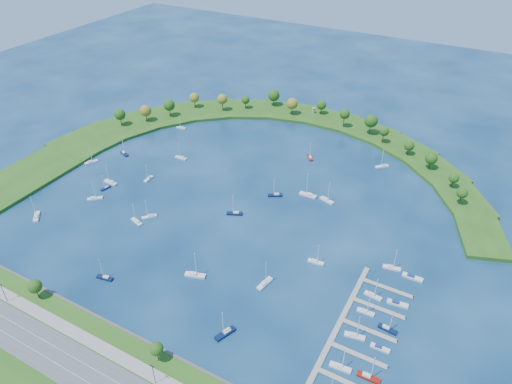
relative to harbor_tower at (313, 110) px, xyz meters
The scene contains 38 objects.
ground 120.73m from the harbor_tower, 85.67° to the right, with size 700.00×700.00×0.00m, color #072545.
south_shoreline 243.39m from the harbor_tower, 87.85° to the right, with size 420.00×43.10×11.60m.
breakwater 80.75m from the harbor_tower, 117.47° to the right, with size 286.74×247.64×2.00m.
breakwater_trees 36.05m from the harbor_tower, 114.91° to the right, with size 235.79×94.18×14.69m.
harbor_tower is the anchor object (origin of this frame).
dock_system 204.45m from the harbor_tower, 62.49° to the right, with size 24.28×82.00×1.60m.
moored_boat_0 204.26m from the harbor_tower, 113.00° to the right, with size 8.10×8.33×13.35m.
moored_boat_1 173.15m from the harbor_tower, 112.00° to the right, with size 7.74×7.33×12.25m.
moored_boat_2 168.21m from the harbor_tower, 100.32° to the right, with size 8.25×4.42×11.68m.
moored_boat_3 64.41m from the harbor_tower, 68.71° to the right, with size 6.35×7.48×11.35m.
moored_boat_4 184.18m from the harbor_tower, 83.90° to the right, with size 9.93×5.47×14.07m.
moored_boat_5 142.09m from the harbor_tower, 126.75° to the right, with size 7.99×4.81×11.37m.
moored_boat_6 106.96m from the harbor_tower, 68.47° to the right, with size 9.97×2.93×14.59m.
moored_boat_7 161.74m from the harbor_tower, 66.47° to the right, with size 7.90×2.89×11.36m.
moored_boat_8 99.59m from the harbor_tower, 138.72° to the right, with size 7.06×3.29×10.02m.
moored_boat_9 111.17m from the harbor_tower, 63.02° to the right, with size 9.07×4.98×12.85m.
moored_boat_10 204.74m from the harbor_tower, 94.32° to the right, with size 8.11×3.54×11.54m.
moored_boat_11 82.80m from the harbor_tower, 35.65° to the right, with size 7.79×7.62×12.52m.
moored_boat_12 179.45m from the harbor_tower, 73.83° to the right, with size 4.18×9.37×13.31m.
moored_boat_13 139.71m from the harbor_tower, 111.68° to the right, with size 2.30×7.18×10.44m.
moored_boat_14 209.84m from the harbor_tower, 76.50° to the right, with size 5.78×9.49×13.51m.
moored_boat_15 163.40m from the harbor_tower, 125.96° to the right, with size 5.99×8.51×12.32m.
moored_boat_16 134.92m from the harbor_tower, 85.11° to the right, with size 8.71×5.66×12.48m.
moored_boat_17 164.04m from the harbor_tower, 114.13° to the right, with size 3.32×6.75×9.55m.
moored_boat_18 111.84m from the harbor_tower, 116.16° to the right, with size 8.04×2.54×11.69m.
moored_boat_19 159.54m from the harbor_tower, 115.49° to the right, with size 9.19×3.13×13.28m.
moored_boat_20 110.82m from the harbor_tower, 78.12° to the right, with size 8.24×6.06×12.03m.
moored_boat_21 161.10m from the harbor_tower, 99.67° to the right, with size 6.62×7.57×11.61m.
docked_boat_2 218.12m from the harbor_tower, 64.29° to the right, with size 8.40×2.86×12.15m.
docked_boat_3 221.92m from the harbor_tower, 61.72° to the right, with size 8.69×2.61×12.69m.
docked_boat_4 203.63m from the harbor_tower, 62.31° to the right, with size 8.53×3.71×12.13m.
docked_boat_5 209.26m from the harbor_tower, 59.85° to the right, with size 7.63×2.29×1.55m.
docked_boat_6 191.35m from the harbor_tower, 60.35° to the right, with size 7.45×2.29×10.86m.
docked_boat_7 200.38m from the harbor_tower, 58.35° to the right, with size 7.98×2.98×11.46m.
docked_boat_8 182.48m from the harbor_tower, 58.76° to the right, with size 7.94×3.06×11.38m.
docked_boat_9 187.56m from the harbor_tower, 55.92° to the right, with size 9.14×3.41×1.82m.
docked_boat_10 166.21m from the harbor_tower, 54.27° to the right, with size 8.40×3.64×11.94m.
docked_boat_11 173.39m from the harbor_tower, 51.90° to the right, with size 9.28×2.65×1.89m.
Camera 1 is at (108.90, -183.60, 152.84)m, focal length 32.69 mm.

